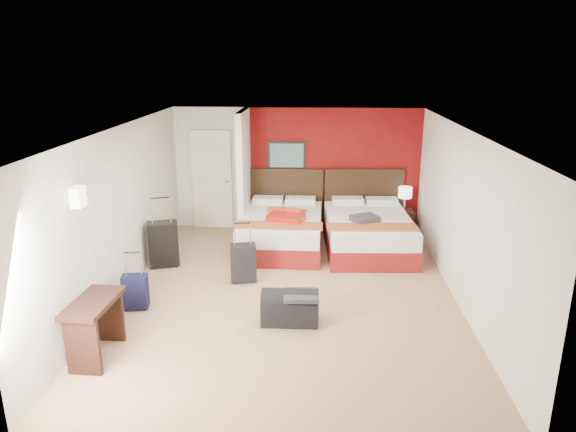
# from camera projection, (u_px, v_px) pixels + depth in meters

# --- Properties ---
(ground) EXTENTS (6.50, 6.50, 0.00)m
(ground) POSITION_uv_depth(u_px,v_px,m) (288.00, 294.00, 7.97)
(ground) COLOR tan
(ground) RESTS_ON ground
(room_walls) EXTENTS (5.02, 6.52, 2.50)m
(room_walls) POSITION_uv_depth(u_px,v_px,m) (212.00, 190.00, 9.03)
(room_walls) COLOR silver
(room_walls) RESTS_ON ground
(red_accent_panel) EXTENTS (3.50, 0.04, 2.50)m
(red_accent_panel) POSITION_uv_depth(u_px,v_px,m) (333.00, 170.00, 10.65)
(red_accent_panel) COLOR maroon
(red_accent_panel) RESTS_ON ground
(partition_wall) EXTENTS (0.12, 1.20, 2.50)m
(partition_wall) POSITION_uv_depth(u_px,v_px,m) (244.00, 176.00, 10.15)
(partition_wall) COLOR silver
(partition_wall) RESTS_ON ground
(entry_door) EXTENTS (0.82, 0.06, 2.05)m
(entry_door) POSITION_uv_depth(u_px,v_px,m) (212.00, 180.00, 10.82)
(entry_door) COLOR silver
(entry_door) RESTS_ON ground
(bed_left) EXTENTS (1.53, 2.16, 0.64)m
(bed_left) POSITION_uv_depth(u_px,v_px,m) (282.00, 232.00, 9.82)
(bed_left) COLOR silver
(bed_left) RESTS_ON ground
(bed_right) EXTENTS (1.63, 2.25, 0.65)m
(bed_right) POSITION_uv_depth(u_px,v_px,m) (368.00, 233.00, 9.69)
(bed_right) COLOR silver
(bed_right) RESTS_ON ground
(red_suitcase_open) EXTENTS (0.86, 1.02, 0.11)m
(red_suitcase_open) POSITION_uv_depth(u_px,v_px,m) (287.00, 214.00, 9.61)
(red_suitcase_open) COLOR #B4190F
(red_suitcase_open) RESTS_ON bed_left
(jacket_bundle) EXTENTS (0.56, 0.52, 0.11)m
(jacket_bundle) POSITION_uv_depth(u_px,v_px,m) (365.00, 219.00, 9.29)
(jacket_bundle) COLOR #3D3D43
(jacket_bundle) RESTS_ON bed_right
(nightstand) EXTENTS (0.40, 0.40, 0.52)m
(nightstand) POSITION_uv_depth(u_px,v_px,m) (403.00, 223.00, 10.52)
(nightstand) COLOR black
(nightstand) RESTS_ON ground
(table_lamp) EXTENTS (0.33, 0.33, 0.48)m
(table_lamp) POSITION_uv_depth(u_px,v_px,m) (405.00, 199.00, 10.37)
(table_lamp) COLOR white
(table_lamp) RESTS_ON nightstand
(suitcase_black) EXTENTS (0.57, 0.45, 0.75)m
(suitcase_black) POSITION_uv_depth(u_px,v_px,m) (163.00, 245.00, 8.94)
(suitcase_black) COLOR black
(suitcase_black) RESTS_ON ground
(suitcase_charcoal) EXTENTS (0.44, 0.32, 0.59)m
(suitcase_charcoal) POSITION_uv_depth(u_px,v_px,m) (243.00, 264.00, 8.34)
(suitcase_charcoal) COLOR black
(suitcase_charcoal) RESTS_ON ground
(suitcase_navy) EXTENTS (0.38, 0.26, 0.48)m
(suitcase_navy) POSITION_uv_depth(u_px,v_px,m) (136.00, 293.00, 7.45)
(suitcase_navy) COLOR black
(suitcase_navy) RESTS_ON ground
(duffel_bag) EXTENTS (0.77, 0.41, 0.39)m
(duffel_bag) POSITION_uv_depth(u_px,v_px,m) (290.00, 309.00, 7.09)
(duffel_bag) COLOR black
(duffel_bag) RESTS_ON ground
(jacket_draped) EXTENTS (0.48, 0.42, 0.06)m
(jacket_draped) POSITION_uv_depth(u_px,v_px,m) (301.00, 295.00, 6.97)
(jacket_draped) COLOR #313136
(jacket_draped) RESTS_ON duffel_bag
(desk) EXTENTS (0.49, 0.91, 0.74)m
(desk) POSITION_uv_depth(u_px,v_px,m) (96.00, 329.00, 6.22)
(desk) COLOR black
(desk) RESTS_ON ground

